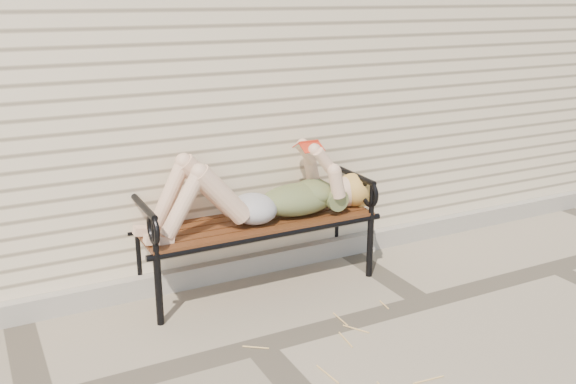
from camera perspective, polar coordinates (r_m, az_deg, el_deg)
ground at (r=3.95m, az=-2.65°, el=-13.53°), size 80.00×80.00×0.00m
house_wall at (r=6.27m, az=-14.63°, el=11.97°), size 8.00×4.00×3.00m
foundation_strip at (r=4.72m, az=-7.63°, el=-7.26°), size 8.00×0.10×0.15m
garden_bench at (r=4.56m, az=-3.36°, el=-0.18°), size 1.81×0.72×1.17m
reading_woman at (r=4.43m, az=-2.44°, el=-0.16°), size 1.71×0.39×0.54m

